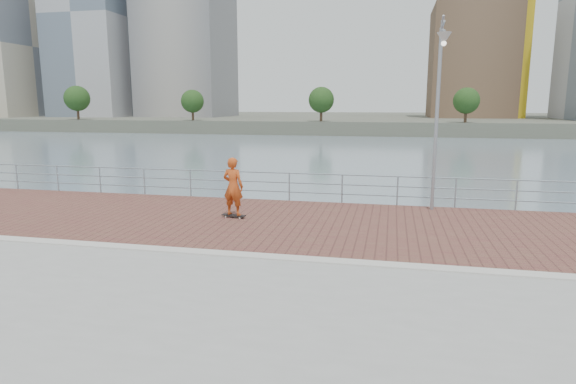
# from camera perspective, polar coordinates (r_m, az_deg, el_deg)

# --- Properties ---
(water) EXTENTS (400.00, 400.00, 0.00)m
(water) POSITION_cam_1_polar(r_m,az_deg,el_deg) (12.73, -1.98, -16.43)
(water) COLOR slate
(water) RESTS_ON ground
(brick_lane) EXTENTS (40.00, 6.80, 0.02)m
(brick_lane) POSITION_cam_1_polar(r_m,az_deg,el_deg) (15.33, 1.26, -3.68)
(brick_lane) COLOR brown
(brick_lane) RESTS_ON seawall
(curb) EXTENTS (40.00, 0.40, 0.06)m
(curb) POSITION_cam_1_polar(r_m,az_deg,el_deg) (11.95, -2.04, -7.72)
(curb) COLOR #B7B5AD
(curb) RESTS_ON seawall
(far_shore) EXTENTS (320.00, 95.00, 2.50)m
(far_shore) POSITION_cam_1_polar(r_m,az_deg,el_deg) (133.61, 11.08, 8.35)
(far_shore) COLOR #4C5142
(far_shore) RESTS_ON ground
(guardrail) EXTENTS (39.06, 0.06, 1.13)m
(guardrail) POSITION_cam_1_polar(r_m,az_deg,el_deg) (18.47, 3.27, 0.90)
(guardrail) COLOR #8C9EA8
(guardrail) RESTS_ON brick_lane
(street_lamp) EXTENTS (0.46, 1.33, 6.28)m
(street_lamp) POSITION_cam_1_polar(r_m,az_deg,el_deg) (17.12, 17.56, 12.36)
(street_lamp) COLOR gray
(street_lamp) RESTS_ON brick_lane
(skateboard) EXTENTS (0.83, 0.33, 0.09)m
(skateboard) POSITION_cam_1_polar(r_m,az_deg,el_deg) (16.08, -6.45, -2.77)
(skateboard) COLOR black
(skateboard) RESTS_ON brick_lane
(skateboarder) EXTENTS (0.76, 0.56, 1.93)m
(skateboarder) POSITION_cam_1_polar(r_m,az_deg,el_deg) (15.88, -6.52, 0.65)
(skateboarder) COLOR #BA4718
(skateboarder) RESTS_ON skateboard
(skyline) EXTENTS (233.00, 41.00, 62.61)m
(skyline) POSITION_cam_1_polar(r_m,az_deg,el_deg) (120.48, 26.55, 19.19)
(skyline) COLOR #ADA38E
(skyline) RESTS_ON far_shore
(shoreline_trees) EXTENTS (145.12, 5.16, 6.88)m
(shoreline_trees) POSITION_cam_1_polar(r_m,az_deg,el_deg) (88.05, 14.37, 10.58)
(shoreline_trees) COLOR #473323
(shoreline_trees) RESTS_ON far_shore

